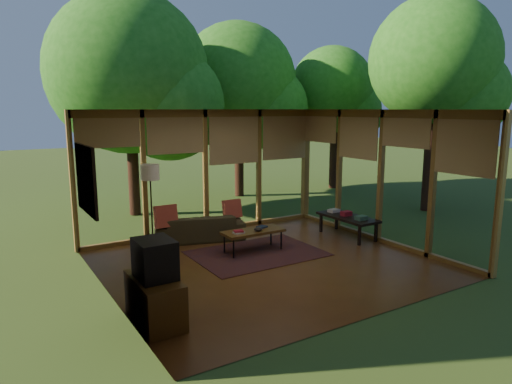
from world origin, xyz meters
TOP-DOWN VIEW (x-y plane):
  - floor at (0.00, 0.00)m, footprint 5.50×5.50m
  - ceiling at (0.00, 0.00)m, footprint 5.50×5.50m
  - wall_left at (-2.75, 0.00)m, footprint 0.04×5.00m
  - wall_front at (0.00, -2.50)m, footprint 5.50×0.04m
  - window_wall_back at (0.00, 2.50)m, footprint 5.50×0.12m
  - window_wall_right at (2.75, 0.00)m, footprint 0.12×5.00m
  - exterior_lawn at (8.00, 8.00)m, footprint 40.00×40.00m
  - tree_nw at (-0.84, 5.10)m, footprint 3.99×3.99m
  - tree_ne at (2.78, 5.99)m, footprint 3.63×3.63m
  - tree_se at (5.93, 1.38)m, footprint 3.24×3.24m
  - tree_far at (6.12, 5.47)m, footprint 2.78×2.78m
  - rug at (0.13, 0.57)m, footprint 2.38×1.69m
  - sofa at (-0.39, 2.00)m, footprint 1.96×1.20m
  - pillow_left at (-1.14, 1.95)m, footprint 0.44×0.24m
  - pillow_right at (0.36, 1.95)m, footprint 0.40×0.21m
  - ct_book_lower at (-0.21, 0.67)m, footprint 0.21×0.17m
  - ct_book_upper at (-0.21, 0.67)m, footprint 0.20×0.17m
  - ct_book_side at (0.39, 0.80)m, footprint 0.23×0.20m
  - ct_bowl at (0.19, 0.62)m, footprint 0.16×0.16m
  - media_cabinet at (-2.47, -1.14)m, footprint 0.50×1.00m
  - television at (-2.45, -1.14)m, footprint 0.45×0.55m
  - console_book_a at (2.40, 0.15)m, footprint 0.23×0.17m
  - console_book_b at (2.40, 0.60)m, footprint 0.22×0.17m
  - console_book_c at (2.40, 1.00)m, footprint 0.25×0.19m
  - floor_lamp at (-1.40, 2.06)m, footprint 0.36×0.36m
  - coffee_table at (0.14, 0.72)m, footprint 1.20×0.50m
  - side_console at (2.40, 0.55)m, footprint 0.60×1.40m
  - wall_painting at (-2.71, 1.40)m, footprint 0.06×1.35m

SIDE VIEW (x-z plane):
  - exterior_lawn at x=8.00m, z-range -0.01..-0.01m
  - floor at x=0.00m, z-range 0.00..0.00m
  - rug at x=0.13m, z-range 0.00..0.01m
  - sofa at x=-0.39m, z-range 0.00..0.54m
  - media_cabinet at x=-2.47m, z-range 0.00..0.60m
  - coffee_table at x=0.14m, z-range 0.18..0.60m
  - side_console at x=2.40m, z-range 0.18..0.64m
  - ct_book_lower at x=-0.21m, z-range 0.42..0.45m
  - ct_book_side at x=0.39m, z-range 0.42..0.45m
  - ct_bowl at x=0.19m, z-range 0.42..0.50m
  - ct_book_upper at x=-0.21m, z-range 0.45..0.48m
  - console_book_c at x=2.40m, z-range 0.45..0.52m
  - console_book_a at x=2.40m, z-range 0.46..0.54m
  - console_book_b at x=2.40m, z-range 0.46..0.55m
  - pillow_right at x=0.36m, z-range 0.37..0.79m
  - pillow_left at x=-1.14m, z-range 0.37..0.83m
  - television at x=-2.45m, z-range 0.60..1.10m
  - wall_left at x=-2.75m, z-range 0.00..2.70m
  - wall_front at x=0.00m, z-range 0.00..2.70m
  - window_wall_back at x=0.00m, z-range 0.00..2.70m
  - window_wall_right at x=2.75m, z-range 0.00..2.70m
  - floor_lamp at x=-1.40m, z-range 0.58..2.23m
  - wall_painting at x=-2.71m, z-range 0.98..2.12m
  - ceiling at x=0.00m, z-range 2.70..2.70m
  - tree_far at x=6.12m, z-range 0.98..5.76m
  - tree_ne at x=2.78m, z-range 0.83..6.13m
  - tree_nw at x=-0.84m, z-range 0.79..6.37m
  - tree_se at x=5.93m, z-range 1.14..6.70m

